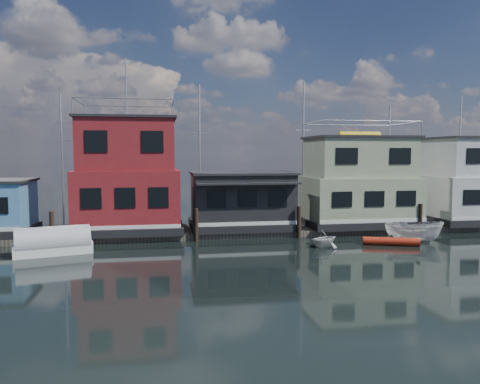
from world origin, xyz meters
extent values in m
plane|color=black|center=(0.00, 0.00, 0.00)|extent=(160.00, 160.00, 0.00)
cube|color=#595147|center=(0.00, 12.00, 0.20)|extent=(48.00, 5.00, 0.40)
cube|color=black|center=(-8.50, 12.00, 0.65)|extent=(7.40, 5.90, 0.50)
cube|color=maroon|center=(-8.50, 12.00, 2.77)|extent=(7.00, 5.50, 3.74)
cube|color=maroon|center=(-8.50, 12.00, 6.37)|extent=(6.30, 4.95, 3.46)
cube|color=black|center=(-8.50, 12.00, 8.18)|extent=(6.65, 5.23, 0.16)
cylinder|color=silver|center=(-8.50, 12.00, 10.26)|extent=(0.08, 0.08, 4.00)
cube|color=black|center=(-0.50, 12.00, 0.65)|extent=(7.40, 5.40, 0.50)
cube|color=black|center=(-0.50, 12.00, 2.60)|extent=(7.00, 5.00, 3.40)
cube|color=black|center=(-0.50, 12.00, 4.38)|extent=(7.30, 5.30, 0.16)
cube|color=black|center=(-0.50, 9.20, 3.79)|extent=(7.00, 1.20, 0.12)
cube|color=black|center=(8.50, 12.00, 0.65)|extent=(8.40, 5.90, 0.50)
cube|color=#95A57E|center=(8.50, 12.00, 2.46)|extent=(8.00, 5.50, 3.12)
cube|color=#95A57E|center=(8.50, 12.00, 5.46)|extent=(7.20, 4.95, 2.88)
cube|color=black|center=(8.50, 12.00, 6.98)|extent=(7.60, 5.23, 0.16)
cylinder|color=gold|center=(8.50, 12.00, 7.15)|extent=(3.20, 0.56, 0.56)
cube|color=black|center=(18.50, 12.00, 0.65)|extent=(8.40, 5.90, 0.50)
cube|color=silver|center=(18.50, 12.00, 2.46)|extent=(8.00, 5.50, 3.12)
cube|color=silver|center=(18.50, 12.00, 5.46)|extent=(7.20, 4.95, 2.88)
cube|color=black|center=(18.50, 12.00, 6.98)|extent=(7.60, 5.23, 0.16)
cylinder|color=#2D2116|center=(-13.00, 9.20, 1.10)|extent=(0.28, 0.28, 2.20)
cylinder|color=#2D2116|center=(-4.00, 9.20, 1.10)|extent=(0.28, 0.28, 2.20)
cylinder|color=#2D2116|center=(3.00, 9.20, 1.10)|extent=(0.28, 0.28, 2.20)
cylinder|color=#2D2116|center=(12.00, 9.20, 1.10)|extent=(0.28, 0.28, 2.20)
cylinder|color=silver|center=(-14.00, 18.00, 5.25)|extent=(0.16, 0.16, 10.50)
cylinder|color=silver|center=(-14.00, 18.00, 6.83)|extent=(1.40, 0.06, 0.06)
cylinder|color=silver|center=(-3.00, 18.00, 5.75)|extent=(0.16, 0.16, 11.50)
cylinder|color=silver|center=(-3.00, 18.00, 7.48)|extent=(1.40, 0.06, 0.06)
cylinder|color=silver|center=(6.00, 18.00, 6.00)|extent=(0.16, 0.16, 12.00)
cylinder|color=silver|center=(6.00, 18.00, 7.80)|extent=(1.40, 0.06, 0.06)
cylinder|color=silver|center=(14.00, 18.00, 5.00)|extent=(0.16, 0.16, 10.00)
cylinder|color=silver|center=(14.00, 18.00, 6.50)|extent=(1.40, 0.06, 0.06)
cylinder|color=silver|center=(21.00, 18.00, 5.50)|extent=(0.16, 0.16, 11.00)
cylinder|color=silver|center=(21.00, 18.00, 7.15)|extent=(1.40, 0.06, 0.06)
cube|color=silver|center=(-12.43, 6.73, 0.35)|extent=(4.50, 2.67, 0.70)
cylinder|color=#A9AAAE|center=(-12.43, 6.73, 0.76)|extent=(4.34, 2.71, 1.71)
imported|color=white|center=(9.99, 6.58, 0.71)|extent=(3.89, 2.76, 1.41)
imported|color=beige|center=(3.64, 6.04, 0.55)|extent=(2.65, 2.51, 1.10)
cylinder|color=#AF2712|center=(8.01, 5.84, 0.25)|extent=(3.41, 1.62, 0.50)
camera|label=1|loc=(-6.30, -21.25, 5.77)|focal=35.00mm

